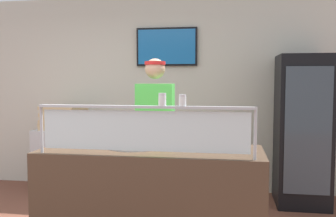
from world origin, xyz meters
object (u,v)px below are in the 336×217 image
pizza_server (138,143)px  parmesan_shaker (162,100)px  pepper_flake_shaker (183,101)px  pizza_box_stack (63,117)px  pizza_tray (135,145)px  worker_figure (156,131)px  drink_fridge (302,130)px

pizza_server → parmesan_shaker: size_ratio=2.87×
pizza_server → pepper_flake_shaker: bearing=-55.4°
pepper_flake_shaker → pizza_box_stack: pepper_flake_shaker is taller
pizza_tray → pepper_flake_shaker: size_ratio=5.68×
parmesan_shaker → pizza_server: bearing=128.1°
pizza_tray → worker_figure: (0.07, 0.60, 0.04)m
pepper_flake_shaker → worker_figure: bearing=112.4°
pizza_server → pizza_box_stack: 2.10m
pizza_server → pepper_flake_shaker: 0.69m
pizza_tray → worker_figure: worker_figure is taller
pizza_tray → pizza_box_stack: bearing=132.2°
parmesan_shaker → worker_figure: 1.08m
worker_figure → drink_fridge: 1.91m
pizza_box_stack → pizza_server: bearing=-47.4°
pizza_server → parmesan_shaker: bearing=-67.9°
pizza_box_stack → worker_figure: bearing=-32.4°
pizza_box_stack → pizza_tray: bearing=-47.8°
pizza_tray → pizza_server: size_ratio=1.78×
pizza_server → pepper_flake_shaker: (0.44, -0.36, 0.39)m
pepper_flake_shaker → parmesan_shaker: bearing=180.0°
pizza_server → drink_fridge: 2.31m
pizza_tray → parmesan_shaker: bearing=-49.9°
pizza_tray → parmesan_shaker: parmesan_shaker is taller
pizza_server → pizza_box_stack: size_ratio=0.54×
pizza_tray → worker_figure: bearing=83.5°
worker_figure → pepper_flake_shaker: bearing=-67.6°
pizza_server → parmesan_shaker: (0.28, -0.36, 0.40)m
pepper_flake_shaker → drink_fridge: size_ratio=0.05×
parmesan_shaker → pepper_flake_shaker: (0.16, -0.00, -0.00)m
parmesan_shaker → drink_fridge: size_ratio=0.05×
pepper_flake_shaker → worker_figure: worker_figure is taller
parmesan_shaker → drink_fridge: (1.39, 1.94, -0.46)m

